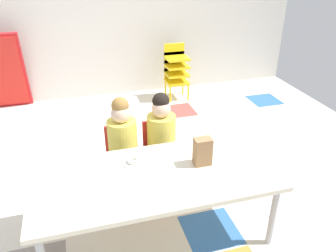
{
  "coord_description": "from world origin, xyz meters",
  "views": [
    {
      "loc": [
        -0.46,
        -2.79,
        2.04
      ],
      "look_at": [
        0.19,
        -0.54,
        0.81
      ],
      "focal_mm": 36.53,
      "sensor_mm": 36.0,
      "label": 1
    }
  ],
  "objects_px": {
    "seated_child_near_camera": "(122,136)",
    "craft_table": "(155,179)",
    "donut_powdered_on_plate": "(133,160)",
    "paper_bag_brown": "(203,151)",
    "paper_plate_near_edge": "(133,162)",
    "seated_child_middle_seat": "(161,131)",
    "kid_chair_yellow_stack": "(176,68)"
  },
  "relations": [
    {
      "from": "seated_child_near_camera",
      "to": "craft_table",
      "type": "bearing_deg",
      "value": -78.28
    },
    {
      "from": "seated_child_near_camera",
      "to": "donut_powdered_on_plate",
      "type": "bearing_deg",
      "value": -88.5
    },
    {
      "from": "craft_table",
      "to": "donut_powdered_on_plate",
      "type": "height_order",
      "value": "donut_powdered_on_plate"
    },
    {
      "from": "seated_child_near_camera",
      "to": "paper_bag_brown",
      "type": "bearing_deg",
      "value": -49.61
    },
    {
      "from": "paper_bag_brown",
      "to": "paper_plate_near_edge",
      "type": "distance_m",
      "value": 0.54
    },
    {
      "from": "seated_child_middle_seat",
      "to": "kid_chair_yellow_stack",
      "type": "relative_size",
      "value": 1.15
    },
    {
      "from": "seated_child_middle_seat",
      "to": "paper_bag_brown",
      "type": "distance_m",
      "value": 0.64
    },
    {
      "from": "donut_powdered_on_plate",
      "to": "craft_table",
      "type": "bearing_deg",
      "value": -58.06
    },
    {
      "from": "craft_table",
      "to": "kid_chair_yellow_stack",
      "type": "distance_m",
      "value": 2.81
    },
    {
      "from": "seated_child_middle_seat",
      "to": "kid_chair_yellow_stack",
      "type": "height_order",
      "value": "seated_child_middle_seat"
    },
    {
      "from": "paper_bag_brown",
      "to": "paper_plate_near_edge",
      "type": "relative_size",
      "value": 1.22
    },
    {
      "from": "kid_chair_yellow_stack",
      "to": "craft_table",
      "type": "bearing_deg",
      "value": -110.55
    },
    {
      "from": "paper_bag_brown",
      "to": "seated_child_middle_seat",
      "type": "bearing_deg",
      "value": 104.86
    },
    {
      "from": "craft_table",
      "to": "seated_child_near_camera",
      "type": "xyz_separation_m",
      "value": [
        -0.13,
        0.64,
        0.04
      ]
    },
    {
      "from": "craft_table",
      "to": "paper_plate_near_edge",
      "type": "distance_m",
      "value": 0.23
    },
    {
      "from": "seated_child_near_camera",
      "to": "paper_bag_brown",
      "type": "relative_size",
      "value": 4.17
    },
    {
      "from": "paper_bag_brown",
      "to": "paper_plate_near_edge",
      "type": "xyz_separation_m",
      "value": [
        -0.51,
        0.16,
        -0.11
      ]
    },
    {
      "from": "paper_plate_near_edge",
      "to": "paper_bag_brown",
      "type": "bearing_deg",
      "value": -17.53
    },
    {
      "from": "craft_table",
      "to": "paper_bag_brown",
      "type": "height_order",
      "value": "paper_bag_brown"
    },
    {
      "from": "seated_child_near_camera",
      "to": "paper_bag_brown",
      "type": "height_order",
      "value": "seated_child_near_camera"
    },
    {
      "from": "paper_plate_near_edge",
      "to": "craft_table",
      "type": "bearing_deg",
      "value": -58.06
    },
    {
      "from": "seated_child_middle_seat",
      "to": "craft_table",
      "type": "bearing_deg",
      "value": -109.07
    },
    {
      "from": "craft_table",
      "to": "seated_child_middle_seat",
      "type": "distance_m",
      "value": 0.68
    },
    {
      "from": "paper_bag_brown",
      "to": "donut_powdered_on_plate",
      "type": "xyz_separation_m",
      "value": [
        -0.51,
        0.16,
        -0.09
      ]
    },
    {
      "from": "paper_bag_brown",
      "to": "paper_plate_near_edge",
      "type": "height_order",
      "value": "paper_bag_brown"
    },
    {
      "from": "seated_child_middle_seat",
      "to": "donut_powdered_on_plate",
      "type": "xyz_separation_m",
      "value": [
        -0.34,
        -0.45,
        0.03
      ]
    },
    {
      "from": "seated_child_middle_seat",
      "to": "paper_bag_brown",
      "type": "height_order",
      "value": "seated_child_middle_seat"
    },
    {
      "from": "seated_child_near_camera",
      "to": "paper_bag_brown",
      "type": "distance_m",
      "value": 0.81
    },
    {
      "from": "seated_child_middle_seat",
      "to": "donut_powdered_on_plate",
      "type": "distance_m",
      "value": 0.57
    },
    {
      "from": "seated_child_near_camera",
      "to": "seated_child_middle_seat",
      "type": "distance_m",
      "value": 0.36
    },
    {
      "from": "kid_chair_yellow_stack",
      "to": "paper_plate_near_edge",
      "type": "xyz_separation_m",
      "value": [
        -1.11,
        -2.44,
        0.11
      ]
    },
    {
      "from": "craft_table",
      "to": "seated_child_middle_seat",
      "type": "xyz_separation_m",
      "value": [
        0.22,
        0.64,
        0.04
      ]
    }
  ]
}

